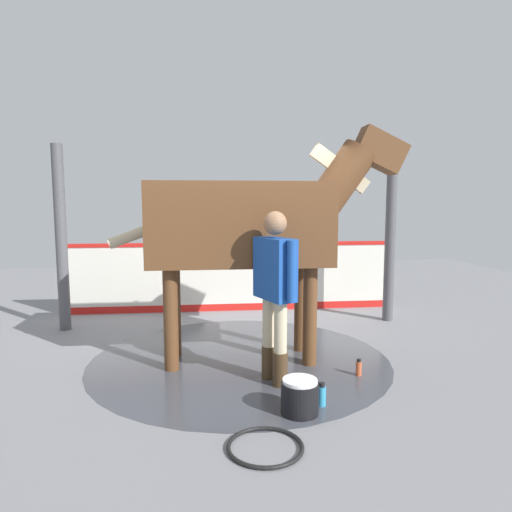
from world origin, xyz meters
TOP-DOWN VIEW (x-y plane):
  - ground_plane at (0.00, 0.00)m, footprint 16.00×16.00m
  - wet_patch at (0.36, 0.07)m, footprint 3.50×3.50m
  - barrier_wall at (-2.09, 0.21)m, footprint 0.40×5.55m
  - roof_post_near at (-1.04, 2.59)m, footprint 0.16×0.16m
  - roof_post_far at (-1.32, -2.28)m, footprint 0.16×0.16m
  - horse at (0.37, 0.19)m, footprint 1.04×3.43m
  - handler at (1.09, 0.33)m, footprint 0.66×0.38m
  - wash_bucket at (1.82, 0.41)m, footprint 0.33×0.33m
  - bottle_shampoo at (1.71, 0.64)m, footprint 0.08×0.08m
  - bottle_spray at (1.08, 1.26)m, footprint 0.06×0.06m
  - hose_coil at (2.34, -0.00)m, footprint 0.59×0.59m

SIDE VIEW (x-z plane):
  - ground_plane at x=0.00m, z-range -0.02..0.00m
  - wet_patch at x=0.36m, z-range 0.00..0.00m
  - hose_coil at x=2.34m, z-range 0.00..0.03m
  - bottle_spray at x=1.08m, z-range -0.01..0.18m
  - bottle_shampoo at x=1.71m, z-range -0.01..0.21m
  - wash_bucket at x=1.82m, z-range 0.00..0.31m
  - barrier_wall at x=-2.09m, z-range -0.04..1.13m
  - handler at x=1.09m, z-range 0.15..1.91m
  - roof_post_near at x=-1.04m, z-range 0.00..2.66m
  - roof_post_far at x=-1.32m, z-range 0.00..2.66m
  - horse at x=0.37m, z-range 0.25..2.97m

